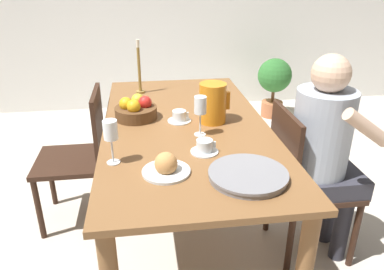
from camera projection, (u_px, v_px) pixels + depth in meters
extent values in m
plane|color=beige|center=(186.00, 236.00, 2.35)|extent=(20.00, 20.00, 0.00)
cube|color=brown|center=(186.00, 127.00, 2.04)|extent=(0.88, 1.71, 0.03)
cylinder|color=brown|center=(124.00, 134.00, 2.87)|extent=(0.07, 0.07, 0.74)
cylinder|color=brown|center=(221.00, 129.00, 2.97)|extent=(0.07, 0.07, 0.74)
cylinder|color=#331E14|center=(324.00, 197.00, 2.38)|extent=(0.04, 0.04, 0.42)
cylinder|color=#331E14|center=(355.00, 235.00, 2.05)|extent=(0.04, 0.04, 0.42)
cylinder|color=#331E14|center=(268.00, 202.00, 2.33)|extent=(0.04, 0.04, 0.42)
cylinder|color=#331E14|center=(290.00, 241.00, 2.00)|extent=(0.04, 0.04, 0.42)
cube|color=#331E14|center=(314.00, 185.00, 2.10)|extent=(0.42, 0.42, 0.03)
cube|color=#331E14|center=(284.00, 151.00, 1.98)|extent=(0.03, 0.39, 0.43)
cylinder|color=#331E14|center=(39.00, 210.00, 2.26)|extent=(0.04, 0.04, 0.42)
cylinder|color=#331E14|center=(51.00, 178.00, 2.59)|extent=(0.04, 0.04, 0.42)
cylinder|color=#331E14|center=(101.00, 205.00, 2.31)|extent=(0.04, 0.04, 0.42)
cylinder|color=#331E14|center=(105.00, 174.00, 2.64)|extent=(0.04, 0.04, 0.42)
cube|color=#331E14|center=(70.00, 161.00, 2.36)|extent=(0.42, 0.42, 0.03)
cube|color=#331E14|center=(98.00, 125.00, 2.29)|extent=(0.03, 0.39, 0.43)
cylinder|color=#33333D|center=(329.00, 209.00, 2.24)|extent=(0.09, 0.09, 0.45)
cylinder|color=#33333D|center=(342.00, 225.00, 2.10)|extent=(0.09, 0.09, 0.45)
cube|color=#33333D|center=(330.00, 178.00, 2.05)|extent=(0.30, 0.34, 0.11)
cylinder|color=#9EA8B7|center=(322.00, 133.00, 1.93)|extent=(0.30, 0.30, 0.46)
sphere|color=#D6AD8E|center=(331.00, 73.00, 1.80)|extent=(0.19, 0.19, 0.19)
cylinder|color=#D6AD8E|center=(367.00, 128.00, 1.70)|extent=(0.25, 0.06, 0.20)
cylinder|color=orange|center=(213.00, 103.00, 2.02)|extent=(0.15, 0.15, 0.22)
cube|color=orange|center=(228.00, 100.00, 2.03)|extent=(0.02, 0.02, 0.10)
cone|color=orange|center=(202.00, 88.00, 1.98)|extent=(0.04, 0.04, 0.04)
cylinder|color=white|center=(200.00, 134.00, 1.91)|extent=(0.06, 0.06, 0.00)
cylinder|color=white|center=(200.00, 124.00, 1.88)|extent=(0.01, 0.01, 0.11)
cylinder|color=white|center=(200.00, 105.00, 1.84)|extent=(0.06, 0.06, 0.09)
cylinder|color=white|center=(114.00, 162.00, 1.64)|extent=(0.06, 0.06, 0.00)
cylinder|color=white|center=(112.00, 150.00, 1.61)|extent=(0.01, 0.01, 0.11)
cylinder|color=white|center=(110.00, 130.00, 1.57)|extent=(0.06, 0.06, 0.08)
cylinder|color=red|center=(111.00, 134.00, 1.58)|extent=(0.05, 0.05, 0.05)
cylinder|color=silver|center=(204.00, 152.00, 1.73)|extent=(0.13, 0.13, 0.01)
cylinder|color=silver|center=(205.00, 146.00, 1.71)|extent=(0.08, 0.08, 0.06)
cube|color=silver|center=(214.00, 144.00, 1.72)|extent=(0.01, 0.01, 0.03)
cylinder|color=silver|center=(179.00, 121.00, 2.07)|extent=(0.13, 0.13, 0.01)
cylinder|color=silver|center=(179.00, 115.00, 2.06)|extent=(0.08, 0.08, 0.06)
cube|color=silver|center=(187.00, 115.00, 2.06)|extent=(0.01, 0.01, 0.03)
cylinder|color=gray|center=(248.00, 176.00, 1.51)|extent=(0.32, 0.32, 0.02)
cylinder|color=gray|center=(248.00, 173.00, 1.51)|extent=(0.32, 0.32, 0.01)
cylinder|color=silver|center=(166.00, 171.00, 1.56)|extent=(0.20, 0.20, 0.01)
sphere|color=tan|center=(166.00, 164.00, 1.54)|extent=(0.10, 0.10, 0.10)
cylinder|color=brown|center=(136.00, 113.00, 2.10)|extent=(0.24, 0.24, 0.07)
sphere|color=red|center=(145.00, 102.00, 2.09)|extent=(0.08, 0.08, 0.08)
sphere|color=gold|center=(138.00, 100.00, 2.12)|extent=(0.08, 0.08, 0.08)
sphere|color=gold|center=(126.00, 104.00, 2.07)|extent=(0.08, 0.08, 0.08)
sphere|color=gold|center=(134.00, 106.00, 2.03)|extent=(0.08, 0.08, 0.08)
cylinder|color=olive|center=(140.00, 92.00, 2.53)|extent=(0.06, 0.06, 0.01)
cylinder|color=olive|center=(139.00, 70.00, 2.47)|extent=(0.02, 0.02, 0.29)
cylinder|color=beige|center=(138.00, 43.00, 2.40)|extent=(0.02, 0.02, 0.05)
cylinder|color=#A8603D|center=(272.00, 109.00, 4.20)|extent=(0.23, 0.23, 0.17)
cylinder|color=brown|center=(273.00, 95.00, 4.13)|extent=(0.04, 0.04, 0.15)
sphere|color=#2D6B2D|center=(275.00, 75.00, 4.04)|extent=(0.36, 0.36, 0.36)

